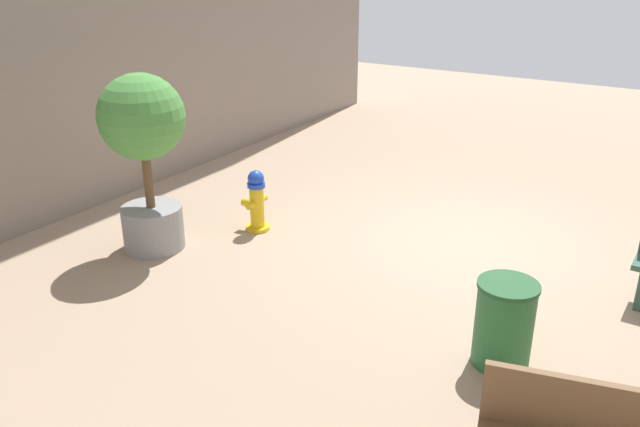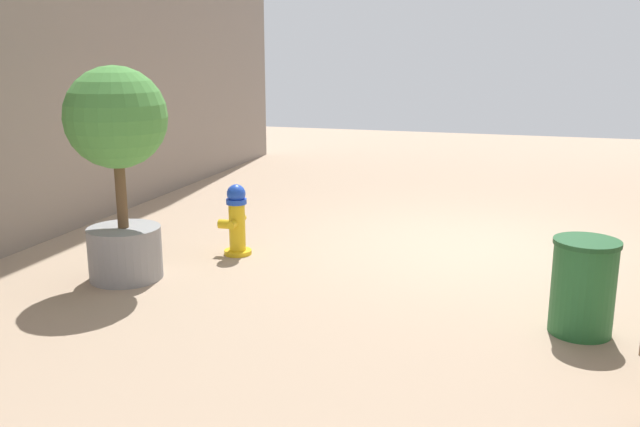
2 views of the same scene
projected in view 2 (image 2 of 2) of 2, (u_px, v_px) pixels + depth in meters
The scene contains 4 objects.
ground_plane at pixel (467, 247), 8.28m from camera, with size 23.40×23.40×0.00m, color tan.
fire_hydrant at pixel (236, 220), 7.91m from camera, with size 0.39×0.41×0.83m.
planter_tree at pixel (118, 149), 6.85m from camera, with size 1.02×1.02×2.19m.
trash_bin at pixel (583, 287), 5.69m from camera, with size 0.54×0.54×0.82m.
Camera 2 is at (-0.61, 8.13, 2.34)m, focal length 38.25 mm.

